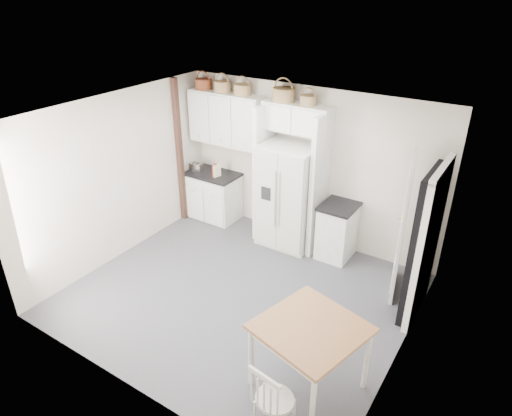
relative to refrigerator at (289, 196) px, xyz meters
The scene contains 27 objects.
floor 1.87m from the refrigerator, 84.82° to the right, with size 4.50×4.50×0.00m, color #4D4D50.
ceiling 2.40m from the refrigerator, 84.82° to the right, with size 4.50×4.50×0.00m, color white.
wall_back 0.57m from the refrigerator, 66.57° to the left, with size 4.50×4.50×0.00m, color beige.
wall_left 2.71m from the refrigerator, 141.78° to the right, with size 4.00×4.00×0.00m, color beige.
wall_right 2.95m from the refrigerator, 34.57° to the right, with size 4.00×4.00×0.00m, color beige.
refrigerator is the anchor object (origin of this frame).
base_cab_left 1.67m from the refrigerator, behind, with size 0.92×0.58×0.85m, color white.
base_cab_right 0.97m from the refrigerator, ahead, with size 0.50×0.60×0.87m, color white.
dining_table 3.11m from the refrigerator, 56.58° to the right, with size 1.00×1.00×0.84m, color brown.
windsor_chair 3.67m from the refrigerator, 62.77° to the right, with size 0.40×0.36×0.82m, color white.
counter_left 1.61m from the refrigerator, behind, with size 0.96×0.62×0.04m, color black.
counter_right 0.87m from the refrigerator, ahead, with size 0.54×0.64×0.04m, color black.
toaster 1.92m from the refrigerator, behind, with size 0.23×0.13×0.16m, color silver.
cookbook_red 1.50m from the refrigerator, behind, with size 0.03×0.14×0.22m, color #A12510.
cookbook_cream 1.45m from the refrigerator, behind, with size 0.03×0.15×0.22m, color #F7E7BD.
basket_upper_a 2.41m from the refrigerator, behind, with size 0.30×0.30×0.17m, color maroon.
basket_upper_b 2.12m from the refrigerator, behind, with size 0.30×0.30×0.18m, color olive.
basket_upper_c 1.88m from the refrigerator, behind, with size 0.29×0.29×0.17m, color olive.
basket_bridge_a 1.61m from the refrigerator, 145.53° to the left, with size 0.36×0.36×0.20m, color olive.
basket_bridge_b 1.57m from the refrigerator, 45.71° to the left, with size 0.26×0.26×0.15m, color olive.
upper_cabinet 1.71m from the refrigerator, behind, with size 1.40×0.34×0.90m, color white.
bridge_cabinet 1.27m from the refrigerator, 90.00° to the left, with size 1.12×0.34×0.45m, color white.
fridge_panel_left 0.58m from the refrigerator, behind, with size 0.08×0.60×2.30m, color white.
fridge_panel_right 0.58m from the refrigerator, ahead, with size 0.08×0.60×2.30m, color white.
trim_post 2.12m from the refrigerator, behind, with size 0.09×0.09×2.60m, color black.
doorway_void 2.41m from the refrigerator, 15.81° to the right, with size 0.18×0.85×2.05m, color black.
door_slab 1.98m from the refrigerator, ahead, with size 0.80×0.04×2.05m, color white.
Camera 1 is at (3.04, -4.29, 4.09)m, focal length 32.00 mm.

